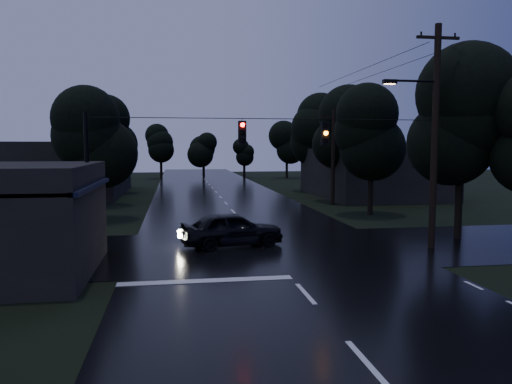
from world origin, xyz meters
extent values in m
plane|color=black|center=(0.00, 0.00, 0.00)|extent=(160.00, 160.00, 0.00)
cube|color=black|center=(0.00, 30.00, 0.00)|extent=(12.00, 120.00, 0.02)
cube|color=black|center=(0.00, 12.00, 0.00)|extent=(60.00, 9.00, 0.02)
cube|color=black|center=(-10.00, 9.00, 3.20)|extent=(6.00, 7.00, 0.12)
cube|color=black|center=(-7.00, 9.00, 3.20)|extent=(0.30, 7.00, 0.15)
cylinder|color=black|center=(-7.20, 6.00, 1.50)|extent=(0.10, 0.10, 3.00)
cylinder|color=black|center=(-7.20, 12.00, 1.50)|extent=(0.10, 0.10, 3.00)
cube|color=#FFD466|center=(-7.05, 7.50, 2.50)|extent=(0.06, 1.60, 0.50)
cube|color=#FFD466|center=(-7.05, 10.20, 2.50)|extent=(0.06, 1.20, 0.50)
cube|color=black|center=(14.00, 34.00, 2.20)|extent=(10.00, 14.00, 4.40)
cube|color=black|center=(-14.00, 40.00, 2.50)|extent=(10.00, 16.00, 5.00)
cylinder|color=black|center=(7.50, 11.00, 5.00)|extent=(0.30, 0.30, 10.00)
cube|color=black|center=(7.50, 11.00, 9.40)|extent=(2.00, 0.12, 0.12)
cylinder|color=black|center=(6.40, 11.00, 7.50)|extent=(2.20, 0.10, 0.10)
cube|color=black|center=(5.30, 11.00, 7.45)|extent=(0.60, 0.25, 0.18)
cube|color=#FFB266|center=(5.30, 11.00, 7.35)|extent=(0.45, 0.18, 0.03)
cylinder|color=black|center=(8.30, 28.00, 3.75)|extent=(0.30, 0.30, 7.50)
cube|color=black|center=(8.30, 28.00, 6.90)|extent=(2.00, 0.12, 0.12)
cylinder|color=black|center=(-7.50, 11.00, 3.00)|extent=(0.18, 0.18, 6.00)
cylinder|color=black|center=(0.00, 11.00, 5.80)|extent=(15.00, 0.03, 0.03)
cube|color=black|center=(-1.20, 11.00, 5.20)|extent=(0.32, 0.25, 1.00)
sphere|color=#FF0C07|center=(-1.20, 10.85, 5.20)|extent=(0.18, 0.18, 0.18)
cube|color=black|center=(2.40, 11.00, 5.20)|extent=(0.32, 0.25, 1.00)
sphere|color=orange|center=(2.40, 10.85, 5.20)|extent=(0.18, 0.18, 0.18)
cylinder|color=black|center=(10.00, 13.00, 1.40)|extent=(0.36, 0.36, 2.80)
sphere|color=black|center=(10.00, 13.00, 4.80)|extent=(4.48, 4.48, 4.48)
sphere|color=black|center=(10.00, 13.00, 6.00)|extent=(4.48, 4.48, 4.48)
sphere|color=black|center=(10.00, 13.00, 7.20)|extent=(4.48, 4.48, 4.48)
cylinder|color=black|center=(-9.00, 22.00, 1.22)|extent=(0.36, 0.36, 2.45)
sphere|color=black|center=(-9.00, 22.00, 4.20)|extent=(3.92, 3.92, 3.92)
sphere|color=black|center=(-9.00, 22.00, 5.25)|extent=(3.92, 3.92, 3.92)
sphere|color=black|center=(-9.00, 22.00, 6.30)|extent=(3.92, 3.92, 3.92)
cylinder|color=black|center=(-9.60, 30.00, 1.31)|extent=(0.36, 0.36, 2.62)
sphere|color=black|center=(-9.60, 30.00, 4.50)|extent=(4.20, 4.20, 4.20)
sphere|color=black|center=(-9.60, 30.00, 5.62)|extent=(4.20, 4.20, 4.20)
sphere|color=black|center=(-9.60, 30.00, 6.75)|extent=(4.20, 4.20, 4.20)
cylinder|color=black|center=(-10.20, 40.00, 1.40)|extent=(0.36, 0.36, 2.80)
sphere|color=black|center=(-10.20, 40.00, 4.80)|extent=(4.48, 4.48, 4.48)
sphere|color=black|center=(-10.20, 40.00, 6.00)|extent=(4.48, 4.48, 4.48)
sphere|color=black|center=(-10.20, 40.00, 7.20)|extent=(4.48, 4.48, 4.48)
cylinder|color=black|center=(9.00, 22.00, 1.31)|extent=(0.36, 0.36, 2.62)
sphere|color=black|center=(9.00, 22.00, 4.50)|extent=(4.20, 4.20, 4.20)
sphere|color=black|center=(9.00, 22.00, 5.62)|extent=(4.20, 4.20, 4.20)
sphere|color=black|center=(9.00, 22.00, 6.75)|extent=(4.20, 4.20, 4.20)
cylinder|color=black|center=(9.60, 30.00, 1.40)|extent=(0.36, 0.36, 2.80)
sphere|color=black|center=(9.60, 30.00, 4.80)|extent=(4.48, 4.48, 4.48)
sphere|color=black|center=(9.60, 30.00, 6.00)|extent=(4.48, 4.48, 4.48)
sphere|color=black|center=(9.60, 30.00, 7.20)|extent=(4.48, 4.48, 4.48)
cylinder|color=black|center=(10.20, 40.00, 1.49)|extent=(0.36, 0.36, 2.97)
sphere|color=black|center=(10.20, 40.00, 5.10)|extent=(4.76, 4.76, 4.76)
sphere|color=black|center=(10.20, 40.00, 6.38)|extent=(4.76, 4.76, 4.76)
sphere|color=black|center=(10.20, 40.00, 7.65)|extent=(4.76, 4.76, 4.76)
imported|color=black|center=(-1.44, 12.92, 0.81)|extent=(5.02, 2.80, 1.62)
camera|label=1|loc=(-3.98, -9.86, 4.66)|focal=35.00mm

